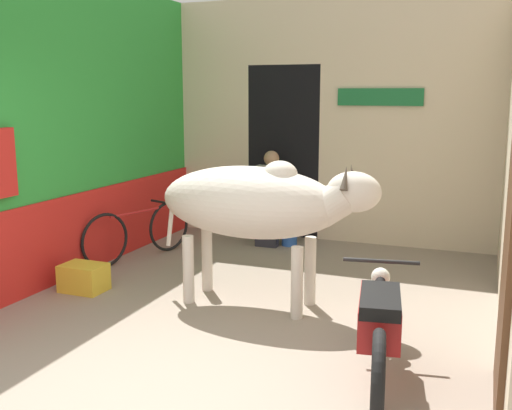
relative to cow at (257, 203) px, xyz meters
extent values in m
plane|color=gray|center=(-0.04, -2.05, -0.99)|extent=(30.00, 30.00, 0.00)
cube|color=green|center=(-2.32, 0.35, 0.64)|extent=(0.18, 4.79, 3.25)
cube|color=red|center=(-2.22, 0.35, -0.53)|extent=(0.03, 4.79, 0.91)
cube|color=beige|center=(-0.04, 2.83, 1.83)|extent=(4.39, 0.18, 0.88)
cube|color=beige|center=(-1.72, 2.83, 0.20)|extent=(1.03, 0.18, 2.38)
cube|color=beige|center=(0.99, 2.83, 0.20)|extent=(2.33, 0.18, 2.38)
cube|color=black|center=(-0.69, 3.19, 0.20)|extent=(1.03, 0.90, 2.38)
cube|color=#196633|center=(0.63, 2.72, 0.96)|extent=(1.10, 0.03, 0.22)
cube|color=#51331E|center=(2.14, -1.18, 0.02)|extent=(0.05, 1.00, 2.02)
ellipsoid|color=beige|center=(-0.09, 0.00, 0.00)|extent=(1.79, 0.75, 0.68)
ellipsoid|color=beige|center=(0.22, 0.00, 0.28)|extent=(0.33, 0.29, 0.25)
cylinder|color=beige|center=(0.73, -0.01, 0.06)|extent=(0.45, 0.33, 0.45)
ellipsoid|color=beige|center=(0.91, -0.02, 0.17)|extent=(0.49, 0.31, 0.36)
cylinder|color=beige|center=(-0.93, 0.02, -0.20)|extent=(0.13, 0.05, 0.60)
cylinder|color=beige|center=(0.47, 0.19, -0.66)|extent=(0.11, 0.11, 0.66)
cylinder|color=beige|center=(0.46, -0.20, -0.66)|extent=(0.11, 0.11, 0.66)
cylinder|color=beige|center=(-0.63, 0.21, -0.66)|extent=(0.11, 0.11, 0.66)
cylinder|color=beige|center=(-0.64, -0.19, -0.66)|extent=(0.11, 0.11, 0.66)
cone|color=#473D33|center=(0.86, 0.11, 0.30)|extent=(0.07, 0.15, 0.22)
cone|color=#473D33|center=(0.86, -0.14, 0.30)|extent=(0.07, 0.15, 0.22)
torus|color=black|center=(1.45, -1.74, -0.68)|extent=(0.18, 0.62, 0.62)
torus|color=black|center=(1.24, -0.46, -0.68)|extent=(0.18, 0.62, 0.62)
cube|color=maroon|center=(1.35, -1.10, -0.52)|extent=(0.39, 0.75, 0.28)
cube|color=black|center=(1.38, -1.29, -0.34)|extent=(0.35, 0.60, 0.09)
cylinder|color=black|center=(1.26, -0.61, -0.27)|extent=(0.58, 0.13, 0.03)
sphere|color=silver|center=(1.25, -0.52, -0.42)|extent=(0.15, 0.15, 0.15)
torus|color=black|center=(-2.09, 0.50, -0.67)|extent=(0.24, 0.63, 0.65)
torus|color=black|center=(-1.77, 1.44, -0.67)|extent=(0.24, 0.63, 0.65)
cylinder|color=red|center=(-1.93, 0.97, -0.41)|extent=(0.28, 0.78, 0.03)
cylinder|color=black|center=(-1.80, 1.36, -0.34)|extent=(0.43, 0.17, 0.03)
cube|color=#282833|center=(-0.68, 2.11, -0.78)|extent=(0.29, 0.14, 0.43)
cube|color=#282833|center=(-0.68, 2.20, -0.51)|extent=(0.29, 0.32, 0.11)
cube|color=beige|center=(-0.68, 2.27, -0.22)|extent=(0.42, 0.20, 0.57)
sphere|color=#937051|center=(-0.68, 2.27, 0.16)|extent=(0.20, 0.20, 0.20)
cylinder|color=#2856B2|center=(-0.42, 2.26, -0.79)|extent=(0.20, 0.20, 0.39)
cylinder|color=#2856B2|center=(-0.42, 2.26, -0.58)|extent=(0.29, 0.29, 0.04)
cube|color=gold|center=(-1.80, -0.28, -0.85)|extent=(0.44, 0.32, 0.28)
camera|label=1|loc=(1.99, -5.11, 1.02)|focal=42.00mm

